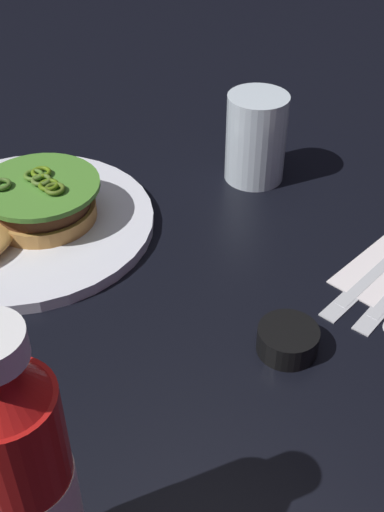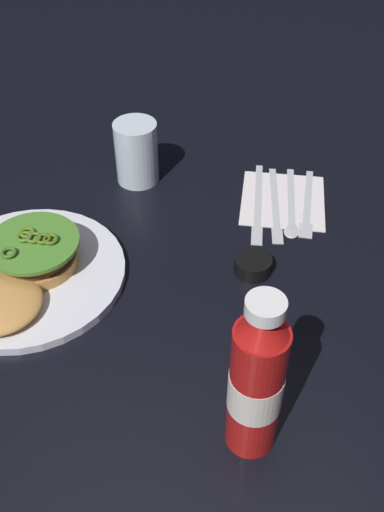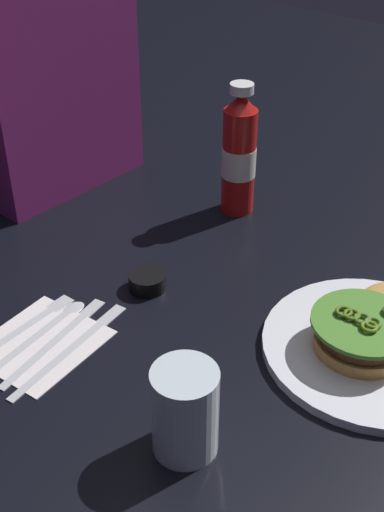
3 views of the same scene
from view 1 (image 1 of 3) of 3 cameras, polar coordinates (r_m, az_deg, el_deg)
name	(u,v)px [view 1 (image 1 of 3)]	position (r m, az deg, el deg)	size (l,w,h in m)	color
ground_plane	(124,263)	(0.72, -5.95, -0.57)	(3.00, 3.00, 0.00)	black
dinner_plate	(26,224)	(0.78, -14.22, 2.75)	(0.30, 0.30, 0.01)	white
burger_sandwich	(11,213)	(0.76, -15.45, 3.62)	(0.23, 0.14, 0.05)	#CA8E46
ketchup_bottle	(26,487)	(0.42, -14.24, -18.86)	(0.06, 0.06, 0.23)	#B41614
water_glass	(256,138)	(0.83, 5.58, 10.19)	(0.08, 0.08, 0.11)	silver
condiment_cup	(288,340)	(0.62, 8.32, -7.23)	(0.06, 0.06, 0.03)	black
butter_knife	(377,270)	(0.72, 15.80, -1.14)	(0.22, 0.05, 0.00)	silver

